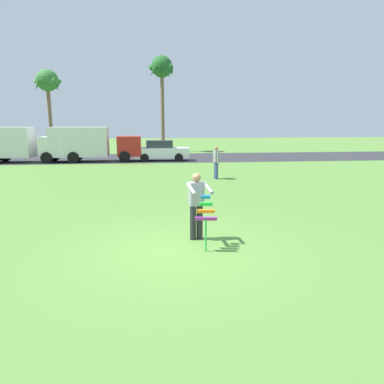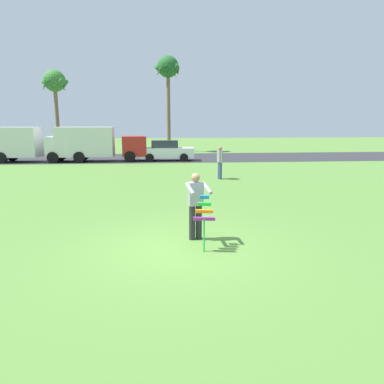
# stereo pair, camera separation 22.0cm
# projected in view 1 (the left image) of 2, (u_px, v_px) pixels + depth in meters

# --- Properties ---
(ground_plane) EXTENTS (120.00, 120.00, 0.00)m
(ground_plane) POSITION_uv_depth(u_px,v_px,m) (181.00, 249.00, 8.48)
(ground_plane) COLOR #568438
(road_strip) EXTENTS (120.00, 8.00, 0.01)m
(road_strip) POSITION_uv_depth(u_px,v_px,m) (160.00, 158.00, 30.07)
(road_strip) COLOR #2D2D33
(road_strip) RESTS_ON ground
(person_kite_flyer) EXTENTS (0.64, 0.73, 1.73)m
(person_kite_flyer) POSITION_uv_depth(u_px,v_px,m) (197.00, 204.00, 8.99)
(person_kite_flyer) COLOR #26262B
(person_kite_flyer) RESTS_ON ground
(kite_held) EXTENTS (0.53, 0.67, 1.26)m
(kite_held) POSITION_uv_depth(u_px,v_px,m) (206.00, 214.00, 8.31)
(kite_held) COLOR blue
(kite_held) RESTS_ON ground
(parked_truck_white_box) EXTENTS (6.76, 2.27, 2.62)m
(parked_truck_white_box) POSITION_uv_depth(u_px,v_px,m) (15.00, 144.00, 26.27)
(parked_truck_white_box) COLOR silver
(parked_truck_white_box) RESTS_ON ground
(parked_truck_red_cab) EXTENTS (6.75, 2.25, 2.62)m
(parked_truck_red_cab) POSITION_uv_depth(u_px,v_px,m) (91.00, 143.00, 26.88)
(parked_truck_red_cab) COLOR #B2231E
(parked_truck_red_cab) RESTS_ON ground
(parked_car_white) EXTENTS (4.24, 1.92, 1.60)m
(parked_car_white) POSITION_uv_depth(u_px,v_px,m) (161.00, 151.00, 27.59)
(parked_car_white) COLOR white
(parked_car_white) RESTS_ON ground
(palm_tree_left_near) EXTENTS (2.58, 2.71, 8.00)m
(palm_tree_left_near) POSITION_uv_depth(u_px,v_px,m) (47.00, 84.00, 34.22)
(palm_tree_left_near) COLOR brown
(palm_tree_left_near) RESTS_ON ground
(palm_tree_right_near) EXTENTS (2.58, 2.71, 9.41)m
(palm_tree_right_near) POSITION_uv_depth(u_px,v_px,m) (162.00, 71.00, 34.84)
(palm_tree_right_near) COLOR brown
(palm_tree_right_near) RESTS_ON ground
(person_walker_near) EXTENTS (0.28, 0.56, 1.73)m
(person_walker_near) POSITION_uv_depth(u_px,v_px,m) (216.00, 162.00, 18.74)
(person_walker_near) COLOR #384772
(person_walker_near) RESTS_ON ground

